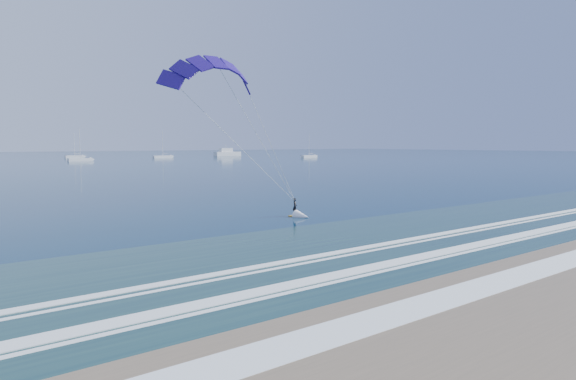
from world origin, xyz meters
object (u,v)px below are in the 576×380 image
at_px(kitesurfer_rig, 259,139).
at_px(sailboat_6, 309,156).
at_px(sailboat_5, 163,157).
at_px(sailboat_3, 80,160).
at_px(sailboat_4, 75,157).
at_px(motor_yacht, 227,153).

bearing_deg(kitesurfer_rig, sailboat_6, 48.47).
xyz_separation_m(sailboat_5, sailboat_6, (58.43, -36.57, -0.01)).
relative_size(kitesurfer_rig, sailboat_3, 1.39).
bearing_deg(sailboat_6, kitesurfer_rig, -131.53).
bearing_deg(sailboat_3, sailboat_6, -8.72).
height_order(sailboat_5, sailboat_6, sailboat_5).
height_order(kitesurfer_rig, sailboat_3, kitesurfer_rig).
bearing_deg(sailboat_3, kitesurfer_rig, -101.39).
distance_m(kitesurfer_rig, sailboat_4, 222.12).
bearing_deg(motor_yacht, sailboat_3, -156.25).
bearing_deg(kitesurfer_rig, motor_yacht, 59.38).
xyz_separation_m(kitesurfer_rig, sailboat_6, (135.64, 153.18, -6.53)).
height_order(kitesurfer_rig, sailboat_4, kitesurfer_rig).
xyz_separation_m(kitesurfer_rig, sailboat_5, (77.21, 189.75, -6.53)).
height_order(motor_yacht, sailboat_4, sailboat_4).
relative_size(kitesurfer_rig, sailboat_4, 1.48).
relative_size(kitesurfer_rig, sailboat_5, 1.36).
bearing_deg(sailboat_4, sailboat_3, -103.21).
relative_size(motor_yacht, sailboat_6, 1.31).
xyz_separation_m(sailboat_3, sailboat_4, (11.40, 48.56, -0.01)).
bearing_deg(sailboat_4, kitesurfer_rig, -101.80).
relative_size(kitesurfer_rig, motor_yacht, 1.13).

